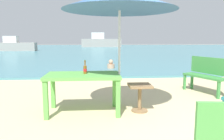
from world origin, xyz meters
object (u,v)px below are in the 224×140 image
(picnic_table_green, at_px, (83,80))
(beer_bottle_amber, at_px, (85,69))
(bench_green_left, at_px, (207,73))
(side_table_wood, at_px, (140,94))
(patio_umbrella, at_px, (120,0))
(boat_tanker, at_px, (15,46))
(swimmer_person, at_px, (111,65))
(boat_cargo_ship, at_px, (101,42))

(picnic_table_green, xyz_separation_m, beer_bottle_amber, (0.04, 0.04, 0.20))
(beer_bottle_amber, height_order, bench_green_left, beer_bottle_amber)
(beer_bottle_amber, relative_size, side_table_wood, 0.49)
(side_table_wood, relative_size, bench_green_left, 0.43)
(patio_umbrella, bearing_deg, picnic_table_green, 173.83)
(picnic_table_green, xyz_separation_m, bench_green_left, (3.17, 1.30, -0.11))
(patio_umbrella, relative_size, side_table_wood, 4.26)
(patio_umbrella, xyz_separation_m, boat_tanker, (-10.04, 22.88, -1.40))
(swimmer_person, relative_size, boat_tanker, 0.08)
(picnic_table_green, distance_m, boat_tanker, 24.65)
(beer_bottle_amber, bearing_deg, bench_green_left, 22.01)
(side_table_wood, xyz_separation_m, swimmer_person, (-0.12, 5.96, -0.11))
(bench_green_left, xyz_separation_m, boat_cargo_ship, (-1.75, 35.19, 0.49))
(picnic_table_green, distance_m, swimmer_person, 6.03)
(bench_green_left, relative_size, boat_tanker, 0.26)
(beer_bottle_amber, distance_m, swimmer_person, 6.00)
(boat_tanker, bearing_deg, picnic_table_green, -67.70)
(beer_bottle_amber, distance_m, boat_cargo_ship, 36.48)
(patio_umbrella, bearing_deg, bench_green_left, 29.01)
(boat_cargo_ship, distance_m, boat_tanker, 17.42)
(bench_green_left, distance_m, boat_tanker, 24.89)
(patio_umbrella, height_order, bench_green_left, patio_umbrella)
(picnic_table_green, height_order, swimmer_person, picnic_table_green)
(swimmer_person, height_order, boat_cargo_ship, boat_cargo_ship)
(patio_umbrella, bearing_deg, boat_cargo_ship, 88.86)
(side_table_wood, xyz_separation_m, boat_tanker, (-10.46, 22.83, 0.36))
(patio_umbrella, xyz_separation_m, boat_cargo_ship, (0.73, 36.57, -1.08))
(side_table_wood, relative_size, boat_tanker, 0.11)
(bench_green_left, xyz_separation_m, swimmer_person, (-2.18, 4.63, -0.30))
(side_table_wood, height_order, boat_tanker, boat_tanker)
(picnic_table_green, bearing_deg, swimmer_person, 80.52)
(bench_green_left, height_order, boat_cargo_ship, boat_cargo_ship)
(side_table_wood, xyz_separation_m, boat_cargo_ship, (0.31, 36.52, 0.68))
(beer_bottle_amber, bearing_deg, side_table_wood, -3.23)
(beer_bottle_amber, xyz_separation_m, boat_tanker, (-9.39, 22.77, -0.14))
(side_table_wood, relative_size, swimmer_person, 1.32)
(beer_bottle_amber, relative_size, swimmer_person, 0.65)
(boat_cargo_ship, bearing_deg, boat_tanker, -128.20)
(picnic_table_green, height_order, boat_cargo_ship, boat_cargo_ship)
(boat_tanker, bearing_deg, patio_umbrella, -66.30)
(bench_green_left, bearing_deg, picnic_table_green, -157.69)
(beer_bottle_amber, height_order, boat_cargo_ship, boat_cargo_ship)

